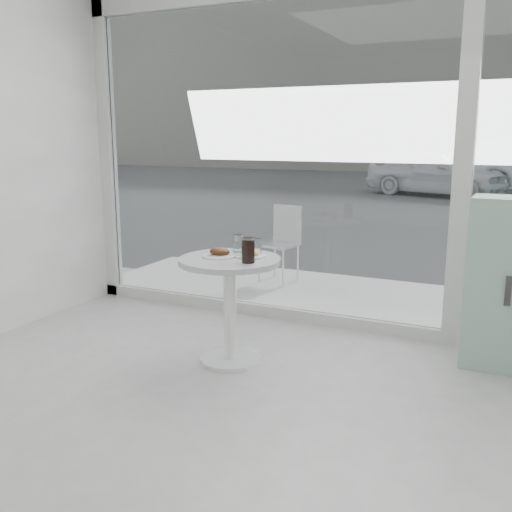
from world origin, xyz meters
The scene contains 13 objects.
storefront centered at (0.07, 3.00, 1.71)m, with size 5.00×0.14×3.00m.
main_table centered at (-0.50, 1.90, 0.55)m, with size 0.72×0.72×0.77m.
patio_deck centered at (0.00, 3.80, 0.03)m, with size 5.60×1.60×0.05m, color white.
street centered at (0.00, 16.00, 0.00)m, with size 40.00×24.00×0.00m, color #3A3A3A.
far_building centered at (0.00, 25.00, 4.00)m, with size 40.00×2.00×8.00m, color gray.
mint_cabinet centered at (1.29, 2.66, 0.60)m, with size 0.56×0.40×1.21m.
patio_chair centered at (-1.01, 4.07, 0.52)m, with size 0.41×0.41×0.82m.
car_white centered at (-0.93, 14.58, 0.63)m, with size 1.50×3.72×1.27m, color silver.
plate_fritter centered at (-0.58, 1.90, 0.80)m, with size 0.23×0.23×0.07m.
plate_donut centered at (-0.39, 2.00, 0.79)m, with size 0.22×0.22×0.05m.
water_tumbler_a centered at (-0.54, 2.13, 0.83)m, with size 0.08×0.08×0.13m.
water_tumbler_b centered at (-0.39, 2.12, 0.82)m, with size 0.07×0.07×0.11m.
cola_glass centered at (-0.32, 1.82, 0.85)m, with size 0.09×0.09×0.17m.
Camera 1 is at (1.35, -1.55, 1.61)m, focal length 40.00 mm.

